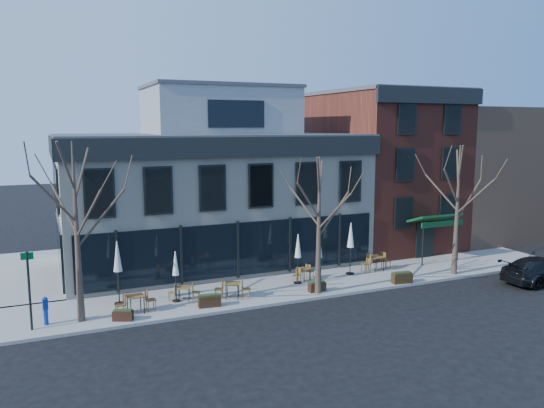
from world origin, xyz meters
name	(u,v)px	position (x,y,z in m)	size (l,w,h in m)	color
ground	(238,282)	(0.00, 0.00, 0.00)	(120.00, 120.00, 0.00)	black
sidewalk_front	(307,284)	(3.25, -2.15, 0.07)	(33.50, 4.70, 0.15)	gray
sidewalk_side	(20,276)	(-11.25, 6.00, 0.07)	(4.50, 12.00, 0.15)	gray
corner_building	(211,189)	(0.07, 5.07, 4.72)	(18.39, 10.39, 11.10)	beige
red_brick_building	(382,168)	(13.00, 4.98, 5.64)	(8.20, 11.78, 11.18)	maroon
bg_building	(476,171)	(23.00, 6.00, 5.00)	(12.00, 12.00, 10.00)	#8C664C
tree_corner	(77,230)	(-8.49, -3.20, 4.25)	(3.93, 3.98, 7.92)	#382B21
tree_mid	(319,224)	(3.01, -3.90, 3.79)	(3.50, 3.55, 7.04)	#382B21
tree_right	(457,208)	(12.01, -3.90, 4.02)	(3.72, 3.77, 7.48)	#382B21
sign_pole	(29,286)	(-10.50, -3.50, 2.07)	(0.50, 0.10, 3.40)	black
parked_sedan	(542,270)	(15.55, -6.86, 0.73)	(2.04, 5.02, 1.46)	black
call_box	(46,310)	(-9.93, -3.11, 0.83)	(0.25, 0.25, 1.28)	#0B2E97
cafe_set_0	(136,302)	(-6.11, -3.12, 0.67)	(1.94, 0.84, 1.00)	brown
cafe_set_1	(184,292)	(-3.64, -2.32, 0.58)	(1.62, 0.93, 0.84)	brown
cafe_set_2	(232,289)	(-1.34, -2.96, 0.65)	(1.86, 1.18, 0.97)	brown
cafe_set_3	(303,273)	(3.32, -1.60, 0.58)	(1.59, 1.01, 0.83)	brown
cafe_set_5	(376,262)	(8.22, -1.51, 0.69)	(2.02, 0.85, 1.05)	brown
umbrella_0	(118,260)	(-6.66, -1.63, 2.35)	(0.50, 0.50, 3.12)	black
umbrella_1	(176,266)	(-4.03, -2.31, 1.93)	(0.40, 0.40, 2.53)	black
umbrella_2	(298,249)	(2.79, -1.97, 2.10)	(0.44, 0.44, 2.76)	black
umbrella_3	(319,250)	(4.09, -2.01, 1.92)	(0.40, 0.40, 2.51)	black
umbrella_4	(351,238)	(6.39, -1.54, 2.30)	(0.49, 0.49, 3.04)	black
planter_0	(123,315)	(-6.80, -3.92, 0.39)	(0.95, 0.68, 0.49)	black
planter_1	(209,301)	(-2.75, -3.69, 0.44)	(1.10, 0.55, 0.59)	black
planter_2	(317,287)	(3.08, -3.65, 0.40)	(0.92, 0.38, 0.51)	black
planter_3	(402,277)	(8.06, -4.20, 0.46)	(1.16, 0.58, 0.62)	#312110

